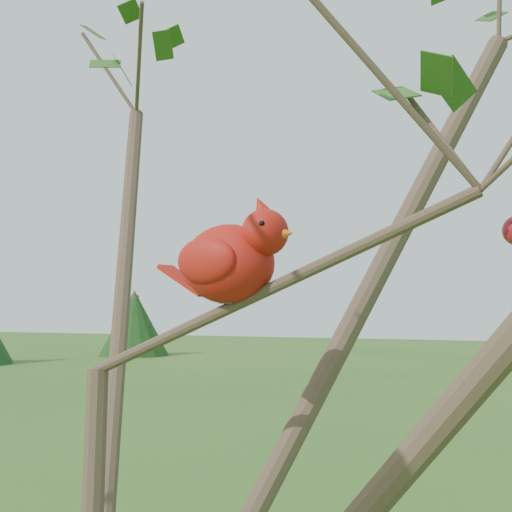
{
  "coord_description": "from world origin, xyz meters",
  "views": [
    {
      "loc": [
        0.62,
        -0.88,
        2.06
      ],
      "look_at": [
        0.24,
        0.07,
        2.13
      ],
      "focal_mm": 50.0,
      "sensor_mm": 36.0,
      "label": 1
    }
  ],
  "objects": [
    {
      "name": "cardinal",
      "position": [
        0.2,
        0.08,
        2.12
      ],
      "size": [
        0.24,
        0.15,
        0.17
      ],
      "rotation": [
        0.0,
        0.0,
        -0.24
      ],
      "color": "red",
      "rests_on": "ground"
    },
    {
      "name": "crabapple_tree",
      "position": [
        0.03,
        -0.02,
        2.12
      ],
      "size": [
        2.35,
        2.05,
        2.95
      ],
      "color": "#3C2C20",
      "rests_on": "ground"
    },
    {
      "name": "distant_trees",
      "position": [
        -1.49,
        23.79,
        1.41
      ],
      "size": [
        38.93,
        16.13,
        3.12
      ],
      "color": "#3C2C20",
      "rests_on": "ground"
    }
  ]
}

